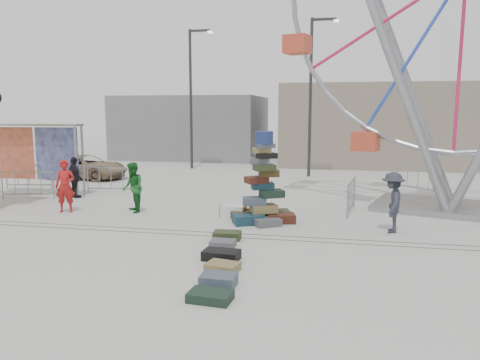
% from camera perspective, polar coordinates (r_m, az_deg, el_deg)
% --- Properties ---
extents(ground, '(90.00, 90.00, 0.00)m').
position_cam_1_polar(ground, '(12.72, -8.74, -7.26)').
color(ground, '#9E9E99').
rests_on(ground, ground).
extents(track_line_near, '(40.00, 0.04, 0.01)m').
position_cam_1_polar(track_line_near, '(13.26, -7.85, -6.56)').
color(track_line_near, '#47443F').
rests_on(track_line_near, ground).
extents(track_line_far, '(40.00, 0.04, 0.01)m').
position_cam_1_polar(track_line_far, '(13.63, -7.29, -6.14)').
color(track_line_far, '#47443F').
rests_on(track_line_far, ground).
extents(building_right, '(12.00, 8.00, 5.00)m').
position_cam_1_polar(building_right, '(31.61, 16.48, 6.48)').
color(building_right, gray).
rests_on(building_right, ground).
extents(building_left, '(10.00, 8.00, 4.40)m').
position_cam_1_polar(building_left, '(35.04, -5.67, 6.46)').
color(building_left, gray).
rests_on(building_left, ground).
extents(lamp_post_right, '(1.41, 0.25, 8.00)m').
position_cam_1_polar(lamp_post_right, '(24.53, 8.81, 10.87)').
color(lamp_post_right, '#2D2D30').
rests_on(lamp_post_right, ground).
extents(lamp_post_left, '(1.41, 0.25, 8.00)m').
position_cam_1_polar(lamp_post_left, '(27.73, -5.84, 10.64)').
color(lamp_post_left, '#2D2D30').
rests_on(lamp_post_left, ground).
extents(suitcase_tower, '(2.13, 1.85, 2.80)m').
position_cam_1_polar(suitcase_tower, '(14.48, 2.82, -2.05)').
color(suitcase_tower, '#183A49').
rests_on(suitcase_tower, ground).
extents(ferris_wheel, '(11.65, 4.29, 14.06)m').
position_cam_1_polar(ferris_wheel, '(17.76, 25.69, 19.04)').
color(ferris_wheel, gray).
rests_on(ferris_wheel, ground).
extents(banner_scaffold, '(4.03, 0.89, 2.89)m').
position_cam_1_polar(banner_scaffold, '(20.57, -23.81, 4.28)').
color(banner_scaffold, gray).
rests_on(banner_scaffold, ground).
extents(steamer_trunk, '(0.85, 0.53, 0.38)m').
position_cam_1_polar(steamer_trunk, '(15.17, -0.83, -3.84)').
color(steamer_trunk, silver).
rests_on(steamer_trunk, ground).
extents(row_case_0, '(0.76, 0.52, 0.22)m').
position_cam_1_polar(row_case_0, '(12.63, -1.57, -6.76)').
color(row_case_0, '#2F3A1D').
rests_on(row_case_0, ground).
extents(row_case_1, '(0.62, 0.49, 0.18)m').
position_cam_1_polar(row_case_1, '(11.95, -2.11, -7.76)').
color(row_case_1, '#56565D').
rests_on(row_case_1, ground).
extents(row_case_2, '(0.88, 0.59, 0.23)m').
position_cam_1_polar(row_case_2, '(10.97, -2.30, -9.12)').
color(row_case_2, black).
rests_on(row_case_2, ground).
extents(row_case_3, '(0.78, 0.63, 0.18)m').
position_cam_1_polar(row_case_3, '(10.26, -2.13, -10.54)').
color(row_case_3, olive).
rests_on(row_case_3, ground).
extents(row_case_4, '(0.71, 0.53, 0.24)m').
position_cam_1_polar(row_case_4, '(9.42, -2.64, -12.11)').
color(row_case_4, '#445262').
rests_on(row_case_4, ground).
extents(row_case_5, '(0.83, 0.59, 0.17)m').
position_cam_1_polar(row_case_5, '(8.77, -3.65, -13.95)').
color(row_case_5, black).
rests_on(row_case_5, ground).
extents(barricade_dummy_a, '(1.99, 0.45, 1.10)m').
position_cam_1_polar(barricade_dummy_a, '(22.55, -24.33, 0.41)').
color(barricade_dummy_a, gray).
rests_on(barricade_dummy_a, ground).
extents(barricade_dummy_b, '(1.97, 0.54, 1.10)m').
position_cam_1_polar(barricade_dummy_b, '(20.05, -24.44, -0.53)').
color(barricade_dummy_b, gray).
rests_on(barricade_dummy_b, ground).
extents(barricade_dummy_c, '(2.00, 0.36, 1.10)m').
position_cam_1_polar(barricade_dummy_c, '(20.28, -15.45, 0.03)').
color(barricade_dummy_c, gray).
rests_on(barricade_dummy_c, ground).
extents(barricade_wheel_front, '(0.38, 1.99, 1.10)m').
position_cam_1_polar(barricade_wheel_front, '(16.24, 13.41, -1.95)').
color(barricade_wheel_front, gray).
rests_on(barricade_wheel_front, ground).
extents(barricade_wheel_back, '(1.58, 1.38, 1.10)m').
position_cam_1_polar(barricade_wheel_back, '(21.09, 20.86, 0.09)').
color(barricade_wheel_back, gray).
rests_on(barricade_wheel_back, ground).
extents(pedestrian_red, '(0.75, 0.59, 1.79)m').
position_cam_1_polar(pedestrian_red, '(16.86, -20.54, -0.69)').
color(pedestrian_red, '#A91918').
rests_on(pedestrian_red, ground).
extents(pedestrian_green, '(1.00, 1.05, 1.70)m').
position_cam_1_polar(pedestrian_green, '(16.18, -12.94, -0.89)').
color(pedestrian_green, '#175E22').
rests_on(pedestrian_green, ground).
extents(pedestrian_black, '(1.01, 0.86, 1.62)m').
position_cam_1_polar(pedestrian_black, '(19.49, -19.51, 0.29)').
color(pedestrian_black, black).
rests_on(pedestrian_black, ground).
extents(pedestrian_grey, '(0.76, 1.18, 1.72)m').
position_cam_1_polar(pedestrian_grey, '(13.89, 18.09, -2.60)').
color(pedestrian_grey, '#292C37').
rests_on(pedestrian_grey, ground).
extents(parked_suv, '(4.48, 2.44, 1.19)m').
position_cam_1_polar(parked_suv, '(24.90, -18.35, 1.54)').
color(parked_suv, '#8E785C').
rests_on(parked_suv, ground).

